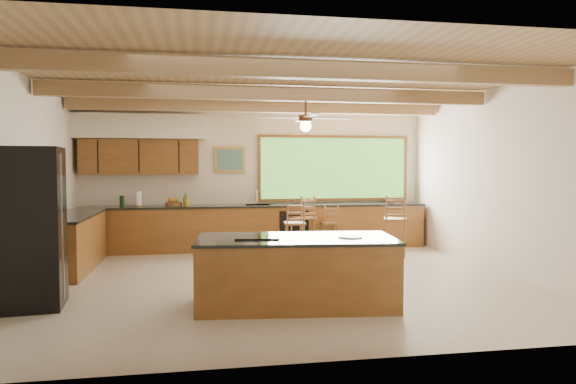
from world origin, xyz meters
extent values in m
plane|color=#C3B2A1|center=(0.00, 0.00, 0.00)|extent=(7.20, 7.20, 0.00)
cube|color=beige|center=(0.00, 3.25, 1.50)|extent=(7.20, 0.04, 3.00)
cube|color=beige|center=(0.00, -3.25, 1.50)|extent=(7.20, 0.04, 3.00)
cube|color=beige|center=(-3.60, 0.00, 1.50)|extent=(0.04, 6.50, 3.00)
cube|color=beige|center=(3.60, 0.00, 1.50)|extent=(0.04, 6.50, 3.00)
cube|color=tan|center=(0.00, 0.00, 3.00)|extent=(7.20, 6.50, 0.04)
cube|color=olive|center=(0.00, -1.60, 2.86)|extent=(7.10, 0.15, 0.22)
cube|color=olive|center=(0.00, 0.50, 2.86)|extent=(7.10, 0.15, 0.22)
cube|color=olive|center=(0.00, 2.30, 2.86)|extent=(7.10, 0.15, 0.22)
cube|color=brown|center=(-2.35, 3.06, 1.90)|extent=(2.30, 0.35, 0.70)
cube|color=white|center=(-2.35, 2.99, 2.50)|extent=(2.60, 0.50, 0.48)
cylinder|color=#FFEABF|center=(-3.05, 2.99, 2.27)|extent=(0.10, 0.10, 0.01)
cylinder|color=#FFEABF|center=(-1.65, 2.99, 2.27)|extent=(0.10, 0.10, 0.01)
cube|color=#72BB42|center=(1.70, 3.22, 1.67)|extent=(3.20, 0.04, 1.30)
cube|color=#B89438|center=(-0.55, 3.22, 1.85)|extent=(0.64, 0.03, 0.54)
cube|color=#396750|center=(-0.55, 3.20, 1.85)|extent=(0.54, 0.01, 0.44)
cube|color=brown|center=(0.00, 2.91, 0.44)|extent=(7.00, 0.65, 0.88)
cube|color=black|center=(0.00, 2.91, 0.90)|extent=(7.04, 0.69, 0.04)
cube|color=brown|center=(-3.26, 1.35, 0.44)|extent=(0.65, 2.35, 0.88)
cube|color=black|center=(-3.26, 1.35, 0.90)|extent=(0.69, 2.39, 0.04)
cube|color=black|center=(0.70, 2.58, 0.42)|extent=(0.60, 0.02, 0.78)
cube|color=silver|center=(0.00, 2.91, 0.91)|extent=(0.50, 0.38, 0.03)
cylinder|color=silver|center=(0.00, 3.11, 1.07)|extent=(0.03, 0.03, 0.30)
cylinder|color=silver|center=(0.00, 3.01, 1.20)|extent=(0.03, 0.20, 0.03)
cylinder|color=white|center=(-2.38, 2.95, 1.07)|extent=(0.12, 0.12, 0.30)
cylinder|color=#193816|center=(-2.73, 3.05, 1.02)|extent=(0.06, 0.06, 0.20)
cylinder|color=#193816|center=(-2.68, 2.94, 1.03)|extent=(0.06, 0.06, 0.22)
cube|color=black|center=(2.87, 2.98, 0.96)|extent=(0.24, 0.21, 0.09)
cube|color=brown|center=(-0.02, -1.40, 0.40)|extent=(2.49, 1.34, 0.81)
cube|color=black|center=(-0.02, -1.40, 0.83)|extent=(2.53, 1.38, 0.04)
cube|color=black|center=(-0.49, -1.35, 0.85)|extent=(0.57, 0.47, 0.02)
cylinder|color=white|center=(0.65, -1.51, 0.85)|extent=(0.29, 0.29, 0.01)
cube|color=black|center=(-3.22, -0.96, 0.98)|extent=(0.83, 0.82, 1.95)
cube|color=silver|center=(-2.84, -0.96, 0.98)|extent=(0.03, 0.05, 1.80)
cube|color=brown|center=(0.57, 1.79, 0.65)|extent=(0.42, 0.42, 0.04)
cylinder|color=brown|center=(0.41, 1.64, 0.32)|extent=(0.04, 0.04, 0.63)
cylinder|color=brown|center=(0.72, 1.64, 0.32)|extent=(0.04, 0.04, 0.63)
cylinder|color=brown|center=(0.41, 1.95, 0.32)|extent=(0.04, 0.04, 0.63)
cylinder|color=brown|center=(0.72, 1.95, 0.32)|extent=(0.04, 0.04, 0.63)
cube|color=brown|center=(0.85, 2.45, 0.69)|extent=(0.54, 0.54, 0.04)
cylinder|color=brown|center=(0.69, 2.29, 0.33)|extent=(0.04, 0.04, 0.66)
cylinder|color=brown|center=(1.01, 2.29, 0.33)|extent=(0.04, 0.04, 0.66)
cylinder|color=brown|center=(0.69, 2.61, 0.33)|extent=(0.04, 0.04, 0.66)
cylinder|color=brown|center=(1.01, 2.61, 0.33)|extent=(0.04, 0.04, 0.66)
cube|color=brown|center=(1.40, 2.45, 0.57)|extent=(0.35, 0.35, 0.04)
cylinder|color=brown|center=(1.27, 2.32, 0.28)|extent=(0.03, 0.03, 0.55)
cylinder|color=brown|center=(1.54, 2.32, 0.28)|extent=(0.03, 0.03, 0.55)
cylinder|color=brown|center=(1.27, 2.58, 0.28)|extent=(0.03, 0.03, 0.55)
cylinder|color=brown|center=(1.54, 2.58, 0.28)|extent=(0.03, 0.03, 0.55)
cube|color=brown|center=(2.47, 1.60, 0.71)|extent=(0.55, 0.55, 0.04)
cylinder|color=brown|center=(2.30, 1.43, 0.34)|extent=(0.04, 0.04, 0.69)
cylinder|color=brown|center=(2.64, 1.43, 0.34)|extent=(0.04, 0.04, 0.69)
cylinder|color=brown|center=(2.30, 1.77, 0.34)|extent=(0.04, 0.04, 0.69)
cylinder|color=brown|center=(2.64, 1.77, 0.34)|extent=(0.04, 0.04, 0.69)
camera|label=1|loc=(-1.18, -7.57, 1.73)|focal=32.00mm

